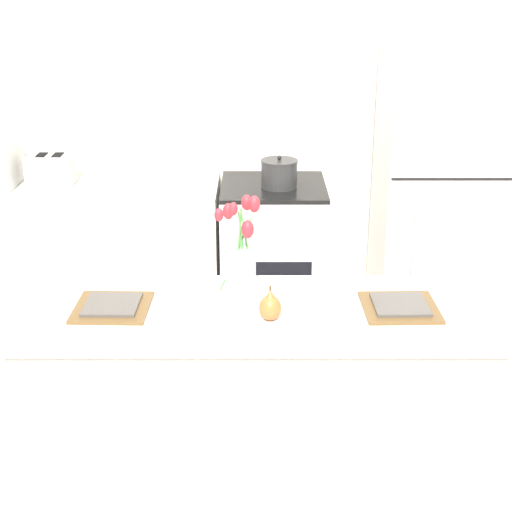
# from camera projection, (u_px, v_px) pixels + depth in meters

# --- Properties ---
(ground_plane) EXTENTS (10.00, 10.00, 0.00)m
(ground_plane) POSITION_uv_depth(u_px,v_px,m) (256.00, 496.00, 3.33)
(ground_plane) COLOR beige
(back_wall) EXTENTS (5.20, 0.08, 2.70)m
(back_wall) POSITION_uv_depth(u_px,v_px,m) (256.00, 96.00, 4.70)
(back_wall) COLOR silver
(back_wall) RESTS_ON ground_plane
(kitchen_island) EXTENTS (1.80, 0.66, 0.88)m
(kitchen_island) POSITION_uv_depth(u_px,v_px,m) (256.00, 407.00, 3.17)
(kitchen_island) COLOR silver
(kitchen_island) RESTS_ON ground_plane
(back_counter) EXTENTS (1.68, 0.60, 0.91)m
(back_counter) POSITION_uv_depth(u_px,v_px,m) (78.00, 259.00, 4.65)
(back_counter) COLOR silver
(back_counter) RESTS_ON ground_plane
(stove_range) EXTENTS (0.60, 0.61, 0.91)m
(stove_range) POSITION_uv_depth(u_px,v_px,m) (273.00, 259.00, 4.65)
(stove_range) COLOR silver
(stove_range) RESTS_ON ground_plane
(refrigerator) EXTENTS (0.68, 0.67, 1.67)m
(refrigerator) POSITION_uv_depth(u_px,v_px,m) (438.00, 197.00, 4.52)
(refrigerator) COLOR white
(refrigerator) RESTS_ON ground_plane
(flower_vase) EXTENTS (0.17, 0.14, 0.45)m
(flower_vase) POSITION_uv_depth(u_px,v_px,m) (241.00, 268.00, 2.97)
(flower_vase) COLOR silver
(flower_vase) RESTS_ON kitchen_island
(pear_figurine) EXTENTS (0.08, 0.08, 0.14)m
(pear_figurine) POSITION_uv_depth(u_px,v_px,m) (270.00, 306.00, 2.90)
(pear_figurine) COLOR #C66B33
(pear_figurine) RESTS_ON kitchen_island
(plate_setting_left) EXTENTS (0.29, 0.29, 0.02)m
(plate_setting_left) POSITION_uv_depth(u_px,v_px,m) (112.00, 306.00, 3.01)
(plate_setting_left) COLOR brown
(plate_setting_left) RESTS_ON kitchen_island
(plate_setting_right) EXTENTS (0.29, 0.29, 0.02)m
(plate_setting_right) POSITION_uv_depth(u_px,v_px,m) (400.00, 306.00, 3.01)
(plate_setting_right) COLOR brown
(plate_setting_right) RESTS_ON kitchen_island
(toaster) EXTENTS (0.28, 0.18, 0.17)m
(toaster) POSITION_uv_depth(u_px,v_px,m) (51.00, 169.00, 4.48)
(toaster) COLOR #B7BABC
(toaster) RESTS_ON back_counter
(cooking_pot) EXTENTS (0.21, 0.21, 0.18)m
(cooking_pot) POSITION_uv_depth(u_px,v_px,m) (279.00, 174.00, 4.42)
(cooking_pot) COLOR #2D2D2D
(cooking_pot) RESTS_ON stove_range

